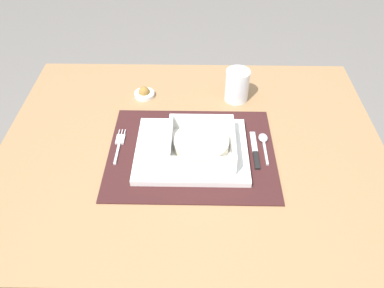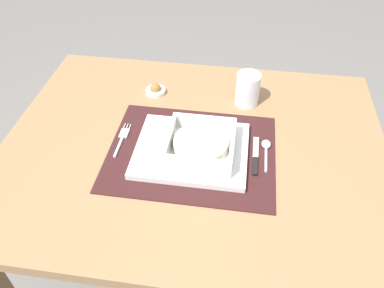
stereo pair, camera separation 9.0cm
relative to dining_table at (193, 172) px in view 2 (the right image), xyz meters
name	(u,v)px [view 2 (the right image)]	position (x,y,z in m)	size (l,w,h in m)	color
ground_plane	(193,284)	(0.00, 0.00, -0.65)	(6.00, 6.00, 0.00)	slate
dining_table	(193,172)	(0.00, 0.00, 0.00)	(1.00, 0.78, 0.75)	#936D47
placemat	(192,152)	(0.00, -0.03, 0.10)	(0.42, 0.33, 0.00)	#381919
serving_plate	(190,150)	(0.00, -0.03, 0.11)	(0.28, 0.23, 0.02)	white
porridge_bowl	(201,145)	(0.02, -0.04, 0.14)	(0.16, 0.16, 0.05)	white
fork	(123,137)	(-0.19, 0.00, 0.11)	(0.02, 0.13, 0.00)	silver
spoon	(266,147)	(0.19, 0.01, 0.11)	(0.02, 0.11, 0.01)	silver
butter_knife	(255,158)	(0.16, -0.03, 0.11)	(0.01, 0.13, 0.01)	black
drinking_glass	(247,91)	(0.13, 0.20, 0.14)	(0.07, 0.07, 0.09)	white
condiment_saucer	(156,90)	(-0.15, 0.21, 0.11)	(0.06, 0.06, 0.03)	white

